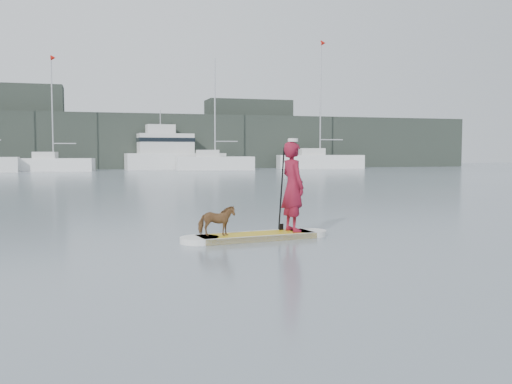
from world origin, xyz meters
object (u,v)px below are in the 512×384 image
object	(u,v)px
paddleboard	(256,236)
sailboat_d	(53,163)
sailboat_e	(215,162)
dog	(216,221)
sailboat_f	(319,160)
paddler	(293,187)
motor_yacht_a	(171,153)

from	to	relation	value
paddleboard	sailboat_d	distance (m)	46.56
sailboat_d	sailboat_e	size ratio (longest dim) A/B	0.97
dog	sailboat_f	distance (m)	52.42
paddler	sailboat_f	xyz separation A→B (m)	(20.31, 47.34, -0.14)
sailboat_d	sailboat_e	distance (m)	15.65
paddleboard	motor_yacht_a	size ratio (longest dim) A/B	0.31
paddleboard	dog	distance (m)	0.96
motor_yacht_a	paddleboard	bearing A→B (deg)	-98.32
paddler	motor_yacht_a	distance (m)	49.28
paddler	dog	world-z (taller)	paddler
dog	motor_yacht_a	size ratio (longest dim) A/B	0.07
paddler	sailboat_e	world-z (taller)	sailboat_e
paddleboard	motor_yacht_a	world-z (taller)	motor_yacht_a
dog	sailboat_f	size ratio (longest dim) A/B	0.05
paddleboard	sailboat_f	xyz separation A→B (m)	(21.17, 47.45, 0.89)
paddler	sailboat_d	size ratio (longest dim) A/B	0.18
paddler	sailboat_d	bearing A→B (deg)	0.12
paddleboard	dog	bearing A→B (deg)	180.00
paddleboard	paddler	bearing A→B (deg)	0.00
sailboat_e	sailboat_f	distance (m)	12.40
dog	sailboat_d	distance (m)	46.54
paddler	sailboat_e	distance (m)	46.29
motor_yacht_a	sailboat_f	bearing A→B (deg)	-8.82
dog	sailboat_d	xyz separation A→B (m)	(-5.86, 46.17, 0.35)
paddler	motor_yacht_a	size ratio (longest dim) A/B	0.18
sailboat_e	motor_yacht_a	size ratio (longest dim) A/B	1.08
motor_yacht_a	paddler	bearing A→B (deg)	-97.33
sailboat_e	paddleboard	bearing A→B (deg)	-96.52
sailboat_f	motor_yacht_a	size ratio (longest dim) A/B	1.34
sailboat_d	motor_yacht_a	xyz separation A→B (m)	(11.68, 3.16, 0.97)
dog	sailboat_f	bearing A→B (deg)	-17.64
sailboat_e	sailboat_f	xyz separation A→B (m)	(12.27, 1.75, 0.14)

